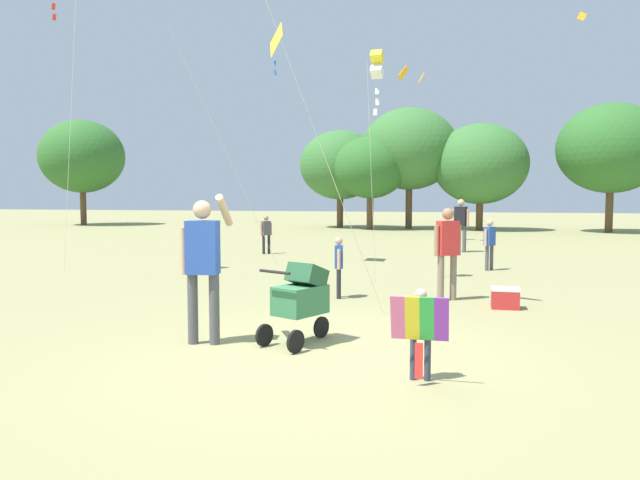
{
  "coord_description": "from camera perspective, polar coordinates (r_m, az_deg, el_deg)",
  "views": [
    {
      "loc": [
        1.7,
        -6.81,
        1.88
      ],
      "look_at": [
        -0.04,
        0.76,
        1.3
      ],
      "focal_mm": 34.04,
      "sensor_mm": 36.0,
      "label": 1
    }
  ],
  "objects": [
    {
      "name": "person_adult_flyer",
      "position": [
        7.72,
        -10.94,
        -1.66
      ],
      "size": [
        0.59,
        0.6,
        1.89
      ],
      "color": "#4C4C51",
      "rests_on": "ground"
    },
    {
      "name": "person_red_shirt",
      "position": [
        15.62,
        15.66,
        -0.05
      ],
      "size": [
        0.3,
        0.34,
        1.26
      ],
      "color": "#4C4C51",
      "rests_on": "ground"
    },
    {
      "name": "ground_plane",
      "position": [
        7.26,
        -1.03,
        -10.73
      ],
      "size": [
        120.0,
        120.0,
        0.0
      ],
      "primitive_type": "plane",
      "color": "#938E5B"
    },
    {
      "name": "child_with_butterfly_kite",
      "position": [
        6.22,
        9.42,
        -7.92
      ],
      "size": [
        0.57,
        0.33,
        0.94
      ],
      "color": "#33384C",
      "rests_on": "ground"
    },
    {
      "name": "kite_blue_high",
      "position": [
        13.28,
        5.36,
        15.93
      ],
      "size": [
        0.27,
        1.51,
        4.91
      ],
      "color": "yellow",
      "rests_on": "ground"
    },
    {
      "name": "person_sitting_far",
      "position": [
        19.31,
        -5.08,
        0.81
      ],
      "size": [
        0.3,
        0.3,
        1.22
      ],
      "color": "#232328",
      "rests_on": "ground"
    },
    {
      "name": "cooler_box",
      "position": [
        10.52,
        17.01,
        -5.23
      ],
      "size": [
        0.45,
        0.33,
        0.35
      ],
      "color": "red",
      "rests_on": "ground"
    },
    {
      "name": "person_back_turned",
      "position": [
        10.97,
        11.9,
        -0.57
      ],
      "size": [
        0.46,
        0.37,
        1.65
      ],
      "color": "#7F705B",
      "rests_on": "ground"
    },
    {
      "name": "distant_kites_cluster",
      "position": [
        30.76,
        9.13,
        19.67
      ],
      "size": [
        28.26,
        13.23,
        8.69
      ],
      "color": "blue"
    },
    {
      "name": "person_kid_running",
      "position": [
        11.02,
        1.78,
        -2.09
      ],
      "size": [
        0.19,
        0.35,
        1.12
      ],
      "color": "#232328",
      "rests_on": "ground"
    },
    {
      "name": "person_couple_left",
      "position": [
        20.34,
        13.09,
        1.76
      ],
      "size": [
        0.53,
        0.35,
        1.74
      ],
      "color": "#4C4C51",
      "rests_on": "ground"
    },
    {
      "name": "treeline_distant",
      "position": [
        33.57,
        13.63,
        7.67
      ],
      "size": [
        46.31,
        7.03,
        6.59
      ],
      "color": "brown",
      "rests_on": "ground"
    },
    {
      "name": "kite_orange_delta",
      "position": [
        16.53,
        -4.39,
        17.65
      ],
      "size": [
        2.19,
        2.7,
        6.4
      ],
      "color": "yellow",
      "rests_on": "ground"
    },
    {
      "name": "stroller",
      "position": [
        7.67,
        -1.77,
        -5.28
      ],
      "size": [
        0.82,
        1.1,
        1.03
      ],
      "color": "black",
      "rests_on": "ground"
    }
  ]
}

